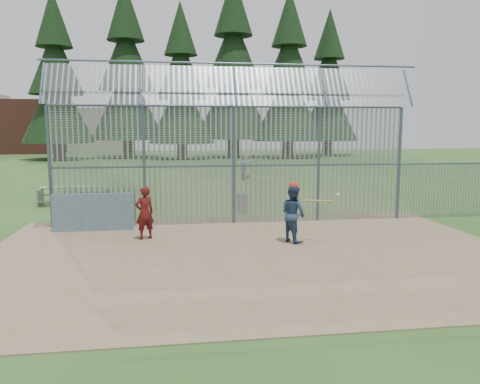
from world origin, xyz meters
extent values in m
plane|color=#2D511E|center=(0.00, 0.00, 0.00)|extent=(120.00, 120.00, 0.00)
cube|color=#756047|center=(0.00, -0.50, 0.01)|extent=(14.00, 10.00, 0.02)
cube|color=#38566B|center=(-4.60, 2.90, 0.62)|extent=(2.50, 0.12, 1.20)
imported|color=navy|center=(1.34, 0.58, 0.83)|extent=(0.91, 0.98, 1.63)
imported|color=maroon|center=(-2.91, 1.52, 0.80)|extent=(0.67, 0.58, 1.56)
imported|color=gray|center=(2.80, 18.64, 0.79)|extent=(0.85, 0.62, 1.59)
imported|color=slate|center=(2.41, 17.39, 0.49)|extent=(0.58, 0.58, 0.99)
sphere|color=red|center=(1.34, 0.58, 1.63)|extent=(0.26, 0.26, 0.26)
cylinder|color=#AA7F4C|center=(2.04, 0.43, 1.21)|extent=(0.83, 0.32, 0.07)
sphere|color=#AA7F4C|center=(1.61, 0.43, 1.21)|extent=(0.09, 0.09, 0.09)
sphere|color=white|center=(2.64, 0.52, 1.37)|extent=(0.09, 0.09, 0.09)
cylinder|color=#92969A|center=(0.56, 5.44, 0.35)|extent=(0.52, 0.52, 0.70)
cylinder|color=#9EA0A5|center=(0.56, 5.44, 0.72)|extent=(0.56, 0.56, 0.05)
sphere|color=#9EA0A5|center=(0.56, 5.44, 0.77)|extent=(0.10, 0.10, 0.10)
cube|color=slate|center=(-6.30, 8.19, 0.20)|extent=(3.00, 0.25, 0.05)
cube|color=slate|center=(-6.30, 8.54, 0.45)|extent=(3.00, 0.25, 0.05)
cube|color=slate|center=(-6.30, 8.89, 0.70)|extent=(3.00, 0.25, 0.05)
cube|color=slate|center=(-7.70, 8.54, 0.35)|extent=(0.06, 0.90, 0.70)
cube|color=gray|center=(-4.90, 8.54, 0.35)|extent=(0.06, 0.90, 0.70)
cylinder|color=#47566B|center=(-6.00, 3.50, 2.00)|extent=(0.10, 0.10, 4.00)
cylinder|color=#47566B|center=(-3.00, 3.50, 2.00)|extent=(0.10, 0.10, 4.00)
cylinder|color=#47566B|center=(0.00, 3.50, 2.00)|extent=(0.10, 0.10, 4.00)
cylinder|color=#47566B|center=(3.00, 3.50, 2.00)|extent=(0.10, 0.10, 4.00)
cylinder|color=#47566B|center=(6.00, 3.50, 2.00)|extent=(0.10, 0.10, 4.00)
cylinder|color=#47566B|center=(0.00, 3.50, 4.00)|extent=(12.00, 0.07, 0.07)
cylinder|color=#47566B|center=(0.00, 3.50, 2.00)|extent=(12.00, 0.06, 0.06)
cube|color=gray|center=(0.00, 3.50, 2.00)|extent=(12.00, 0.02, 4.00)
cube|color=gray|center=(0.00, 3.12, 4.65)|extent=(12.00, 0.77, 1.31)
cylinder|color=#47566B|center=(6.00, 3.50, 1.00)|extent=(0.08, 0.08, 2.00)
cylinder|color=#332319|center=(-14.00, 40.00, 1.53)|extent=(1.19, 1.19, 3.06)
cone|color=black|center=(-14.00, 40.00, 10.20)|extent=(7.48, 7.48, 13.94)
cylinder|color=#332319|center=(-7.00, 43.00, 1.71)|extent=(1.33, 1.33, 3.42)
cone|color=black|center=(-7.00, 43.00, 11.40)|extent=(8.36, 8.36, 15.58)
cylinder|color=#332319|center=(-1.00, 39.00, 1.44)|extent=(1.12, 1.12, 2.88)
cone|color=black|center=(-1.00, 39.00, 9.60)|extent=(7.04, 7.04, 13.12)
cylinder|color=#332319|center=(5.00, 42.00, 1.80)|extent=(1.40, 1.40, 3.60)
cone|color=black|center=(5.00, 42.00, 12.00)|extent=(8.80, 8.80, 16.40)
cylinder|color=#332319|center=(11.00, 40.00, 1.62)|extent=(1.26, 1.26, 3.24)
cone|color=black|center=(11.00, 40.00, 10.80)|extent=(7.92, 7.92, 14.76)
cylinder|color=#332319|center=(17.00, 44.00, 1.53)|extent=(1.19, 1.19, 3.06)
cone|color=black|center=(17.00, 44.00, 10.20)|extent=(7.48, 7.48, 13.94)
cube|color=brown|center=(-22.00, 55.00, 3.50)|extent=(10.00, 8.00, 7.00)
cube|color=#B2A58C|center=(-12.00, 58.00, 3.00)|extent=(8.00, 7.00, 6.00)
camera|label=1|loc=(-2.06, -12.27, 3.25)|focal=35.00mm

